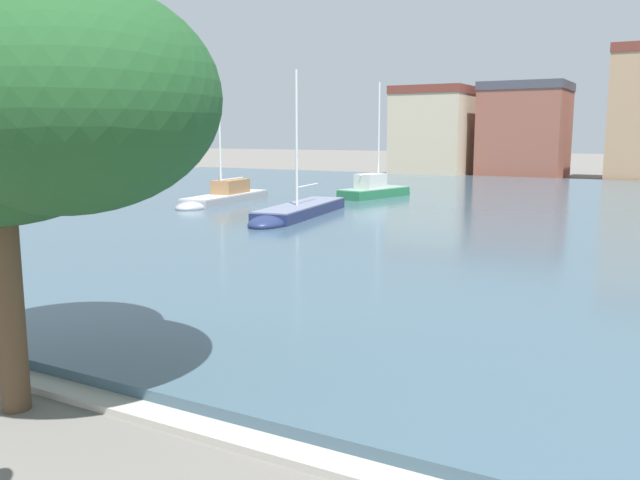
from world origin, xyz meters
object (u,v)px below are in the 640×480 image
sailboat_navy (295,214)px  mooring_bollard (11,371)px  sailboat_grey (221,199)px  sailboat_green (378,192)px  shade_tree (11,99)px

sailboat_navy → mooring_bollard: (6.46, -19.92, -0.20)m
sailboat_grey → sailboat_navy: 7.97m
sailboat_grey → sailboat_green: 10.09m
sailboat_green → shade_tree: bearing=-75.2°
sailboat_grey → shade_tree: size_ratio=1.29×
sailboat_navy → sailboat_green: size_ratio=1.27×
sailboat_grey → shade_tree: shade_tree is taller
sailboat_navy → mooring_bollard: 20.94m
shade_tree → mooring_bollard: size_ratio=13.16×
sailboat_navy → sailboat_green: sailboat_green is taller
sailboat_navy → sailboat_green: bearing=94.0°
sailboat_navy → shade_tree: bearing=-69.5°
shade_tree → sailboat_grey: bearing=121.7°
sailboat_green → mooring_bollard: 32.10m
mooring_bollard → sailboat_navy: bearing=108.0°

